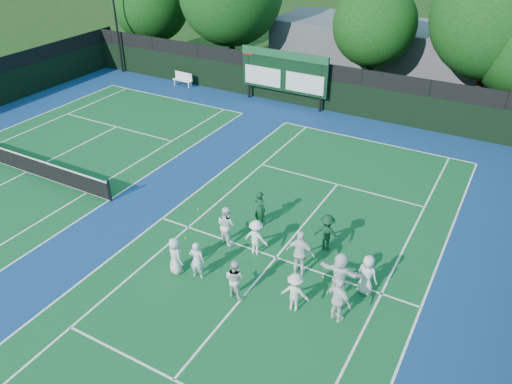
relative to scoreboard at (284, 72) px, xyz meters
The scene contains 28 objects.
ground 17.23m from the scoreboard, 65.78° to the right, with size 120.00×120.00×0.00m, color #16330D.
court_apron 14.78m from the scoreboard, 86.03° to the right, with size 34.00×32.00×0.01m, color navy.
near_court 16.33m from the scoreboard, 64.32° to the right, with size 11.05×23.85×0.01m.
left_court 16.32m from the scoreboard, 115.60° to the right, with size 11.05×23.85×0.01m.
back_fence 1.38m from the scoreboard, 22.25° to the left, with size 34.00×0.08×3.00m.
scoreboard is the anchor object (origin of this frame).
clubhouse 9.80m from the scoreboard, 59.22° to the left, with size 18.00×6.00×4.00m, color #59595F.
tennis_net 16.26m from the scoreboard, 115.60° to the right, with size 11.30×0.10×1.10m.
bench 8.09m from the scoreboard, behind, with size 1.57×0.52×0.98m.
tree_a 14.35m from the scoreboard, 163.66° to the left, with size 6.05×6.05×7.58m.
tree_c 6.53m from the scoreboard, 41.40° to the left, with size 5.30×5.30×7.49m.
tree_d 12.58m from the scoreboard, 19.34° to the left, with size 7.15×7.15×9.58m.
tennis_ball_0 15.78m from the scoreboard, 77.90° to the right, with size 0.07×0.07×0.07m, color #CFD218.
tennis_ball_1 17.45m from the scoreboard, 58.57° to the right, with size 0.07×0.07×0.07m, color #CFD218.
tennis_ball_3 13.66m from the scoreboard, 79.44° to the right, with size 0.07×0.07×0.07m, color #CFD218.
tennis_ball_4 13.67m from the scoreboard, 55.03° to the right, with size 0.07×0.07×0.07m, color #CFD218.
player_front_0 17.66m from the scoreboard, 76.23° to the right, with size 0.72×0.47×1.47m, color silver.
player_front_1 17.74m from the scoreboard, 73.41° to the right, with size 0.56×0.37×1.54m, color silver.
player_front_2 18.44m from the scoreboard, 68.54° to the right, with size 0.73×0.57×1.50m, color silver.
player_front_3 18.94m from the scoreboard, 62.27° to the right, with size 0.95×0.54×1.46m, color silver.
player_front_4 19.42m from the scoreboard, 58.22° to the right, with size 0.98×0.41×1.67m, color white.
player_back_0 15.48m from the scoreboard, 71.74° to the right, with size 0.80×0.62×1.65m, color white.
player_back_1 16.02m from the scoreboard, 67.13° to the right, with size 0.96×0.55×1.48m, color white.
player_back_2 17.09m from the scoreboard, 61.37° to the right, with size 1.07×0.45×1.83m, color white.
player_back_3 18.17m from the scoreboard, 57.35° to the right, with size 1.56×0.50×1.68m, color white.
player_back_4 18.22m from the scoreboard, 54.36° to the right, with size 0.75×0.49×1.54m, color silver.
coach_left 14.09m from the scoreboard, 67.34° to the right, with size 0.59×0.39×1.61m, color #0F391E.
coach_right 15.68m from the scoreboard, 57.27° to the right, with size 1.00×0.57×1.55m, color #0E351B.
Camera 1 is at (6.68, -12.50, 11.96)m, focal length 35.00 mm.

